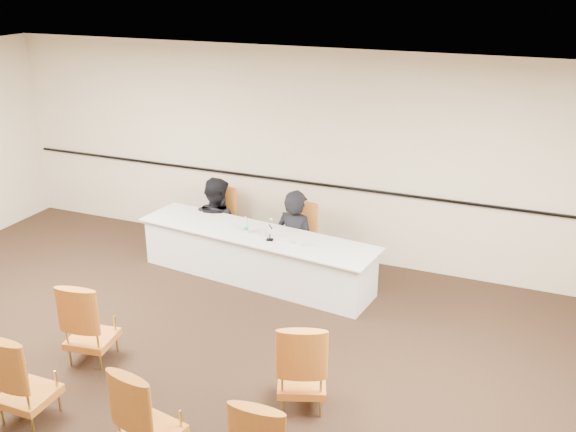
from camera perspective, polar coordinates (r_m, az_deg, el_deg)
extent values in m
plane|color=black|center=(6.56, -10.68, -16.68)|extent=(10.00, 10.00, 0.00)
plane|color=silver|center=(5.30, -12.90, 9.90)|extent=(10.00, 10.00, 0.00)
cube|color=beige|center=(9.12, 2.33, 5.38)|extent=(10.00, 0.04, 3.00)
cube|color=black|center=(9.20, 2.20, 2.92)|extent=(9.80, 0.04, 0.03)
imported|color=black|center=(8.98, 0.69, -2.90)|extent=(0.70, 0.54, 1.73)
imported|color=black|center=(9.64, -6.33, -1.23)|extent=(0.93, 0.80, 1.64)
cube|color=white|center=(8.25, 0.18, -2.41)|extent=(0.36, 0.31, 0.00)
cylinder|color=silver|center=(8.43, -2.13, -1.52)|extent=(0.07, 0.07, 0.10)
cylinder|color=silver|center=(8.16, 0.92, -2.26)|extent=(0.10, 0.10, 0.12)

